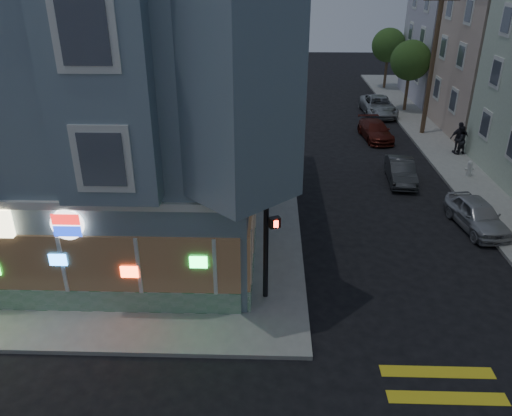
{
  "coord_description": "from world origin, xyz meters",
  "views": [
    {
      "loc": [
        1.69,
        -9.2,
        10.4
      ],
      "look_at": [
        1.2,
        6.56,
        2.72
      ],
      "focal_mm": 35.0,
      "sensor_mm": 36.0,
      "label": 1
    }
  ],
  "objects_px": {
    "parked_car_c": "(375,131)",
    "fire_hydrant": "(470,168)",
    "utility_pole": "(432,63)",
    "parked_car_b": "(401,171)",
    "pedestrian_a": "(460,140)",
    "traffic_signal": "(267,202)",
    "pedestrian_b": "(459,138)",
    "street_tree_near": "(411,60)",
    "parked_car_a": "(477,215)",
    "parked_car_d": "(378,106)",
    "street_tree_far": "(389,45)"
  },
  "relations": [
    {
      "from": "street_tree_far",
      "to": "parked_car_c",
      "type": "height_order",
      "value": "street_tree_far"
    },
    {
      "from": "street_tree_near",
      "to": "pedestrian_b",
      "type": "distance_m",
      "value": 10.52
    },
    {
      "from": "parked_car_a",
      "to": "pedestrian_a",
      "type": "bearing_deg",
      "value": 68.59
    },
    {
      "from": "pedestrian_b",
      "to": "parked_car_b",
      "type": "relative_size",
      "value": 0.52
    },
    {
      "from": "street_tree_near",
      "to": "traffic_signal",
      "type": "relative_size",
      "value": 0.98
    },
    {
      "from": "utility_pole",
      "to": "pedestrian_a",
      "type": "relative_size",
      "value": 5.24
    },
    {
      "from": "fire_hydrant",
      "to": "pedestrian_a",
      "type": "bearing_deg",
      "value": 80.61
    },
    {
      "from": "street_tree_far",
      "to": "pedestrian_b",
      "type": "relative_size",
      "value": 2.77
    },
    {
      "from": "parked_car_a",
      "to": "parked_car_c",
      "type": "bearing_deg",
      "value": 92.02
    },
    {
      "from": "utility_pole",
      "to": "fire_hydrant",
      "type": "distance_m",
      "value": 8.85
    },
    {
      "from": "pedestrian_b",
      "to": "fire_hydrant",
      "type": "relative_size",
      "value": 2.21
    },
    {
      "from": "street_tree_far",
      "to": "parked_car_d",
      "type": "height_order",
      "value": "street_tree_far"
    },
    {
      "from": "utility_pole",
      "to": "pedestrian_b",
      "type": "height_order",
      "value": "utility_pole"
    },
    {
      "from": "street_tree_near",
      "to": "utility_pole",
      "type": "bearing_deg",
      "value": -91.91
    },
    {
      "from": "traffic_signal",
      "to": "fire_hydrant",
      "type": "height_order",
      "value": "traffic_signal"
    },
    {
      "from": "parked_car_c",
      "to": "parked_car_b",
      "type": "bearing_deg",
      "value": -95.77
    },
    {
      "from": "parked_car_c",
      "to": "utility_pole",
      "type": "bearing_deg",
      "value": 12.14
    },
    {
      "from": "parked_car_d",
      "to": "fire_hydrant",
      "type": "distance_m",
      "value": 13.06
    },
    {
      "from": "parked_car_c",
      "to": "traffic_signal",
      "type": "bearing_deg",
      "value": -116.94
    },
    {
      "from": "pedestrian_b",
      "to": "fire_hydrant",
      "type": "height_order",
      "value": "pedestrian_b"
    },
    {
      "from": "parked_car_a",
      "to": "fire_hydrant",
      "type": "relative_size",
      "value": 4.44
    },
    {
      "from": "parked_car_c",
      "to": "fire_hydrant",
      "type": "relative_size",
      "value": 4.71
    },
    {
      "from": "utility_pole",
      "to": "parked_car_a",
      "type": "xyz_separation_m",
      "value": [
        -1.3,
        -13.56,
        -4.14
      ]
    },
    {
      "from": "pedestrian_a",
      "to": "traffic_signal",
      "type": "distance_m",
      "value": 19.0
    },
    {
      "from": "parked_car_a",
      "to": "fire_hydrant",
      "type": "bearing_deg",
      "value": 65.92
    },
    {
      "from": "parked_car_c",
      "to": "street_tree_far",
      "type": "bearing_deg",
      "value": 70.82
    },
    {
      "from": "street_tree_near",
      "to": "parked_car_d",
      "type": "distance_m",
      "value": 4.07
    },
    {
      "from": "street_tree_far",
      "to": "pedestrian_b",
      "type": "bearing_deg",
      "value": -87.47
    },
    {
      "from": "street_tree_far",
      "to": "traffic_signal",
      "type": "relative_size",
      "value": 0.98
    },
    {
      "from": "parked_car_a",
      "to": "parked_car_d",
      "type": "bearing_deg",
      "value": 84.82
    },
    {
      "from": "parked_car_a",
      "to": "parked_car_b",
      "type": "bearing_deg",
      "value": 104.45
    },
    {
      "from": "utility_pole",
      "to": "traffic_signal",
      "type": "xyz_separation_m",
      "value": [
        -10.41,
        -19.19,
        -1.01
      ]
    },
    {
      "from": "utility_pole",
      "to": "pedestrian_b",
      "type": "distance_m",
      "value": 5.61
    },
    {
      "from": "street_tree_far",
      "to": "parked_car_c",
      "type": "bearing_deg",
      "value": -103.41
    },
    {
      "from": "street_tree_far",
      "to": "parked_car_c",
      "type": "xyz_separation_m",
      "value": [
        -3.6,
        -15.1,
        -3.34
      ]
    },
    {
      "from": "utility_pole",
      "to": "pedestrian_a",
      "type": "xyz_separation_m",
      "value": [
        1.0,
        -4.25,
        -3.79
      ]
    },
    {
      "from": "parked_car_b",
      "to": "parked_car_d",
      "type": "height_order",
      "value": "parked_car_d"
    },
    {
      "from": "parked_car_b",
      "to": "fire_hydrant",
      "type": "bearing_deg",
      "value": 12.94
    },
    {
      "from": "parked_car_a",
      "to": "parked_car_d",
      "type": "xyz_separation_m",
      "value": [
        -0.77,
        18.6,
        0.04
      ]
    },
    {
      "from": "pedestrian_a",
      "to": "parked_car_d",
      "type": "height_order",
      "value": "pedestrian_a"
    },
    {
      "from": "parked_car_b",
      "to": "fire_hydrant",
      "type": "xyz_separation_m",
      "value": [
        3.82,
        0.58,
        -0.0
      ]
    },
    {
      "from": "street_tree_far",
      "to": "parked_car_b",
      "type": "height_order",
      "value": "street_tree_far"
    },
    {
      "from": "street_tree_near",
      "to": "parked_car_a",
      "type": "xyz_separation_m",
      "value": [
        -1.5,
        -19.56,
        -3.28
      ]
    },
    {
      "from": "utility_pole",
      "to": "parked_car_b",
      "type": "relative_size",
      "value": 2.44
    },
    {
      "from": "parked_car_d",
      "to": "fire_hydrant",
      "type": "bearing_deg",
      "value": -80.13
    },
    {
      "from": "street_tree_far",
      "to": "pedestrian_a",
      "type": "bearing_deg",
      "value": -87.49
    },
    {
      "from": "pedestrian_b",
      "to": "utility_pole",
      "type": "bearing_deg",
      "value": -84.35
    },
    {
      "from": "traffic_signal",
      "to": "pedestrian_a",
      "type": "bearing_deg",
      "value": 28.73
    },
    {
      "from": "parked_car_a",
      "to": "traffic_signal",
      "type": "height_order",
      "value": "traffic_signal"
    },
    {
      "from": "parked_car_b",
      "to": "parked_car_c",
      "type": "distance_m",
      "value": 7.26
    }
  ]
}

